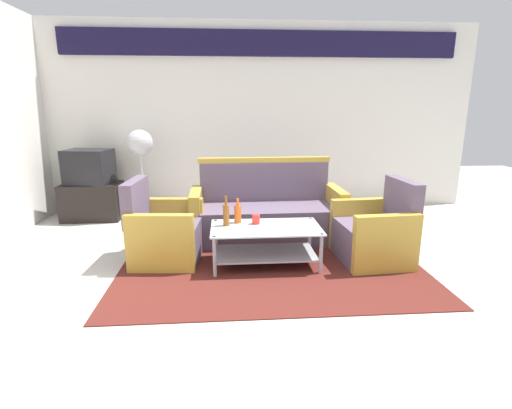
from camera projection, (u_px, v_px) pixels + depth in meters
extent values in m
plane|color=beige|center=(294.00, 296.00, 3.33)|extent=(14.00, 14.00, 0.00)
cube|color=silver|center=(262.00, 119.00, 5.94)|extent=(6.52, 0.12, 2.80)
cube|color=#191433|center=(263.00, 43.00, 5.59)|extent=(5.76, 0.08, 0.36)
cube|color=#511E19|center=(270.00, 261.00, 4.05)|extent=(3.03, 2.27, 0.01)
cube|color=#5B4C60|center=(267.00, 223.00, 4.67)|extent=(1.61, 0.73, 0.42)
cube|color=#5B4C60|center=(264.00, 181.00, 4.86)|extent=(1.60, 0.17, 0.48)
cube|color=#B79333|center=(335.00, 213.00, 4.71)|extent=(0.13, 0.70, 0.62)
cube|color=#B79333|center=(197.00, 216.00, 4.57)|extent=(0.13, 0.70, 0.62)
cube|color=#B79333|center=(264.00, 160.00, 4.80)|extent=(1.64, 0.13, 0.06)
cube|color=#5B4C60|center=(168.00, 241.00, 4.07)|extent=(0.71, 0.65, 0.40)
cube|color=#5B4C60|center=(136.00, 202.00, 3.96)|extent=(0.17, 0.61, 0.45)
cube|color=#B79333|center=(174.00, 223.00, 4.37)|extent=(0.67, 0.15, 0.58)
cube|color=#B79333|center=(160.00, 243.00, 3.73)|extent=(0.67, 0.15, 0.58)
cube|color=#5B4C60|center=(371.00, 241.00, 4.05)|extent=(0.70, 0.64, 0.40)
cube|color=#5B4C60|center=(402.00, 201.00, 3.99)|extent=(0.16, 0.61, 0.45)
cube|color=#B79333|center=(386.00, 244.00, 3.71)|extent=(0.67, 0.14, 0.58)
cube|color=#B79333|center=(359.00, 224.00, 4.35)|extent=(0.67, 0.14, 0.58)
cube|color=silver|center=(266.00, 228.00, 3.88)|extent=(1.10, 0.60, 0.02)
cube|color=#9E9EA5|center=(266.00, 253.00, 3.95)|extent=(1.00, 0.52, 0.02)
cylinder|color=#9E9EA5|center=(216.00, 238.00, 4.14)|extent=(0.04, 0.04, 0.40)
cylinder|color=#9E9EA5|center=(310.00, 236.00, 4.22)|extent=(0.04, 0.04, 0.40)
cylinder|color=#9E9EA5|center=(215.00, 257.00, 3.64)|extent=(0.04, 0.04, 0.40)
cylinder|color=#9E9EA5|center=(321.00, 254.00, 3.71)|extent=(0.04, 0.04, 0.40)
cylinder|color=brown|center=(226.00, 215.00, 3.90)|extent=(0.06, 0.06, 0.22)
cylinder|color=brown|center=(226.00, 201.00, 3.86)|extent=(0.02, 0.02, 0.09)
cylinder|color=#D85919|center=(238.00, 214.00, 3.99)|extent=(0.07, 0.07, 0.18)
cylinder|color=#D85919|center=(238.00, 202.00, 3.96)|extent=(0.03, 0.03, 0.08)
cylinder|color=red|center=(256.00, 219.00, 3.97)|extent=(0.08, 0.08, 0.10)
cube|color=black|center=(93.00, 201.00, 5.55)|extent=(0.80, 0.50, 0.52)
cube|color=black|center=(89.00, 167.00, 5.43)|extent=(0.67, 0.54, 0.48)
cube|color=black|center=(97.00, 164.00, 5.64)|extent=(0.50, 0.10, 0.36)
cylinder|color=#2D2D33|center=(145.00, 216.00, 5.71)|extent=(0.32, 0.32, 0.03)
cylinder|color=#B2B2B7|center=(143.00, 183.00, 5.59)|extent=(0.03, 0.03, 0.95)
sphere|color=#B2B2B7|center=(140.00, 143.00, 5.44)|extent=(0.36, 0.36, 0.36)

